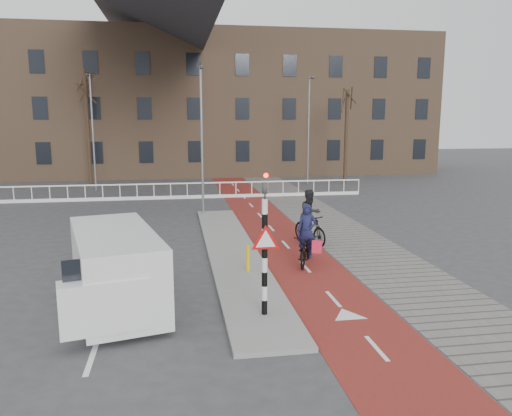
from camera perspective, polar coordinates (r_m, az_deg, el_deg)
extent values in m
plane|color=#38383A|center=(14.59, 1.91, -9.34)|extent=(120.00, 120.00, 0.00)
cube|color=maroon|center=(24.35, 0.85, -1.30)|extent=(2.50, 60.00, 0.01)
cube|color=slate|center=(24.98, 7.19, -1.08)|extent=(3.00, 60.00, 0.01)
cube|color=gray|center=(18.25, -2.68, -5.10)|extent=(1.80, 16.00, 0.12)
cylinder|color=black|center=(12.14, 0.99, -5.70)|extent=(0.14, 0.14, 2.88)
imported|color=black|center=(11.76, 1.02, 2.95)|extent=(0.13, 0.16, 0.80)
cylinder|color=#FF0C05|center=(11.60, 1.14, 3.74)|extent=(0.11, 0.02, 0.11)
cylinder|color=#D6BD0B|center=(15.78, -0.92, -5.76)|extent=(0.12, 0.12, 0.84)
imported|color=black|center=(16.95, 5.79, -4.70)|extent=(1.41, 2.09, 1.04)
imported|color=#171A40|center=(16.80, 5.83, -2.64)|extent=(0.78, 0.66, 1.81)
cube|color=#EB2144|center=(16.49, 6.98, -4.42)|extent=(0.38, 0.32, 0.39)
imported|color=black|center=(19.61, 6.17, -2.37)|extent=(1.25, 2.10, 1.22)
imported|color=black|center=(19.49, 6.20, -0.69)|extent=(1.13, 1.01, 1.91)
cube|color=silver|center=(13.48, -15.73, -6.52)|extent=(2.97, 5.07, 1.90)
cube|color=green|center=(13.66, -19.75, -6.96)|extent=(0.73, 2.97, 0.55)
cube|color=green|center=(13.43, -11.60, -6.84)|extent=(0.73, 2.97, 0.55)
cube|color=black|center=(11.44, -16.94, -7.51)|extent=(1.68, 0.45, 0.90)
cylinder|color=black|center=(12.14, -18.43, -12.37)|extent=(0.39, 0.70, 0.67)
cylinder|color=black|center=(12.33, -10.77, -11.65)|extent=(0.39, 0.70, 0.67)
cylinder|color=black|center=(15.18, -19.42, -7.83)|extent=(0.39, 0.70, 0.67)
cylinder|color=black|center=(15.34, -13.34, -7.32)|extent=(0.39, 0.70, 0.67)
cube|color=silver|center=(30.82, -13.47, 2.66)|extent=(28.00, 0.08, 0.08)
cube|color=silver|center=(30.95, -13.41, 1.10)|extent=(28.00, 0.10, 0.20)
cube|color=#7F6047|center=(45.50, -9.82, 11.55)|extent=(46.00, 10.00, 12.00)
cylinder|color=black|center=(39.09, -18.67, 8.70)|extent=(0.26, 0.26, 8.34)
cylinder|color=black|center=(38.02, 10.26, 7.95)|extent=(0.26, 0.26, 6.89)
cylinder|color=slate|center=(25.05, -6.20, 7.42)|extent=(0.12, 0.12, 7.34)
cylinder|color=slate|center=(35.33, -18.14, 8.09)|extent=(0.12, 0.12, 7.69)
cylinder|color=slate|center=(37.05, 6.02, 8.67)|extent=(0.12, 0.12, 7.76)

